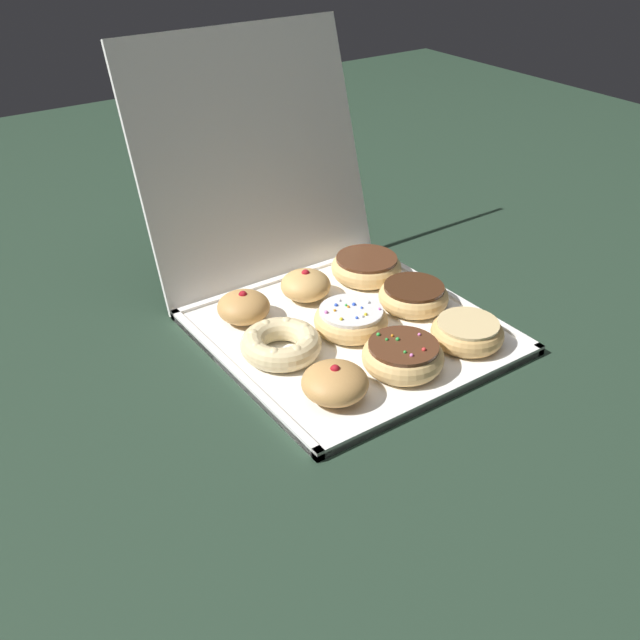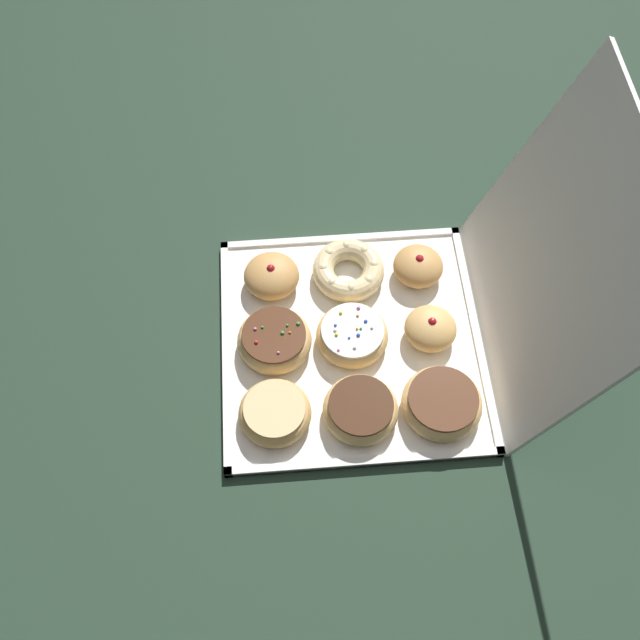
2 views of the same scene
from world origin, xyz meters
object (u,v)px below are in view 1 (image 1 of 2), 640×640
Objects in this scene: jelly_filled_donut_0 at (335,383)px; jelly_filled_donut_6 at (244,307)px; glazed_ring_donut_2 at (467,332)px; chocolate_frosted_donut_5 at (414,296)px; cruller_donut_3 at (281,343)px; sprinkle_donut_1 at (402,356)px; chocolate_frosted_donut_8 at (366,267)px; sprinkle_donut_4 at (350,321)px; jelly_filled_donut_7 at (303,286)px; donut_box at (351,333)px.

jelly_filled_donut_0 and jelly_filled_donut_6 have the same top height.
chocolate_frosted_donut_5 is (0.01, 0.13, 0.00)m from glazed_ring_donut_2.
chocolate_frosted_donut_5 is (0.24, 0.12, -0.00)m from jelly_filled_donut_0.
glazed_ring_donut_2 is at bearing -28.63° from cruller_donut_3.
sprinkle_donut_1 is 0.12m from glazed_ring_donut_2.
jelly_filled_donut_6 is 0.24m from chocolate_frosted_donut_8.
sprinkle_donut_4 is at bearing -135.79° from chocolate_frosted_donut_8.
jelly_filled_donut_7 is at bearing 1.22° from jelly_filled_donut_6.
donut_box is at bearing 45.80° from jelly_filled_donut_0.
sprinkle_donut_1 is 0.98× the size of cruller_donut_3.
jelly_filled_donut_6 is at bearing 115.49° from sprinkle_donut_1.
cruller_donut_3 is at bearing -92.06° from jelly_filled_donut_6.
donut_box is 3.39× the size of chocolate_frosted_donut_8.
sprinkle_donut_1 is 0.28m from chocolate_frosted_donut_8.
sprinkle_donut_4 is 0.13m from chocolate_frosted_donut_5.
chocolate_frosted_donut_5 is 0.93× the size of chocolate_frosted_donut_8.
donut_box is 4.53× the size of jelly_filled_donut_0.
sprinkle_donut_1 reaches higher than cruller_donut_3.
cruller_donut_3 is 1.05× the size of chocolate_frosted_donut_5.
chocolate_frosted_donut_5 is at bearing -0.51° from donut_box.
jelly_filled_donut_6 is (-0.24, 0.12, 0.00)m from chocolate_frosted_donut_5.
jelly_filled_donut_6 is 0.68× the size of chocolate_frosted_donut_8.
donut_box is 4.97× the size of jelly_filled_donut_6.
glazed_ring_donut_2 is at bearing -46.40° from donut_box.
chocolate_frosted_donut_5 is (0.25, -0.01, 0.00)m from cruller_donut_3.
donut_box is 0.18m from chocolate_frosted_donut_8.
jelly_filled_donut_7 is 0.13m from chocolate_frosted_donut_8.
chocolate_frosted_donut_8 reaches higher than donut_box.
cruller_donut_3 reaches higher than glazed_ring_donut_2.
chocolate_frosted_donut_8 is (0.24, 0.00, -0.00)m from jelly_filled_donut_6.
glazed_ring_donut_2 is at bearing -2.35° from sprinkle_donut_1.
jelly_filled_donut_0 is at bearing -89.87° from jelly_filled_donut_6.
jelly_filled_donut_0 reaches higher than sprinkle_donut_1.
jelly_filled_donut_6 is at bearing -179.73° from chocolate_frosted_donut_8.
cruller_donut_3 is (-0.00, 0.13, -0.00)m from jelly_filled_donut_0.
chocolate_frosted_donut_8 is (0.13, 0.12, 0.02)m from donut_box.
jelly_filled_donut_0 is 0.27m from jelly_filled_donut_7.
glazed_ring_donut_2 is 0.96× the size of sprinkle_donut_4.
sprinkle_donut_4 reaches higher than cruller_donut_3.
sprinkle_donut_1 is 1.41× the size of jelly_filled_donut_6.
donut_box is 0.03m from sprinkle_donut_4.
donut_box is 0.13m from jelly_filled_donut_7.
sprinkle_donut_1 is 1.07× the size of glazed_ring_donut_2.
glazed_ring_donut_2 is at bearing -1.43° from jelly_filled_donut_0.
jelly_filled_donut_0 is 0.75× the size of chocolate_frosted_donut_8.
cruller_donut_3 is 0.27m from chocolate_frosted_donut_8.
jelly_filled_donut_0 is 0.24m from jelly_filled_donut_6.
chocolate_frosted_donut_8 is at bearing 89.01° from glazed_ring_donut_2.
glazed_ring_donut_2 is 0.96× the size of chocolate_frosted_donut_5.
donut_box is at bearing 179.49° from chocolate_frosted_donut_5.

